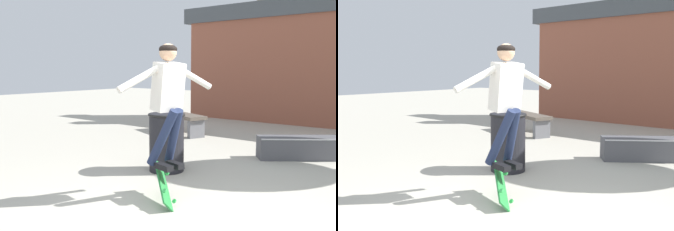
% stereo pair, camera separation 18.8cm
% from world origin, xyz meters
% --- Properties ---
extents(ground_plane, '(40.00, 40.00, 0.00)m').
position_xyz_m(ground_plane, '(0.00, 0.00, 0.00)').
color(ground_plane, '#B2AD9E').
extents(park_bench, '(1.73, 1.10, 0.51)m').
position_xyz_m(park_bench, '(-3.26, 4.53, 0.37)').
color(park_bench, brown).
rests_on(park_bench, ground_plane).
extents(skate_ledge, '(1.44, 1.23, 0.40)m').
position_xyz_m(skate_ledge, '(0.00, 3.70, 0.20)').
color(skate_ledge, '#4C4C51').
rests_on(skate_ledge, ground_plane).
extents(trash_bin, '(0.59, 0.59, 0.92)m').
position_xyz_m(trash_bin, '(-1.39, 1.61, 0.48)').
color(trash_bin, black).
rests_on(trash_bin, ground_plane).
extents(skater, '(0.50, 1.36, 1.52)m').
position_xyz_m(skater, '(-0.57, 0.59, 1.31)').
color(skater, silver).
extents(skateboard_flipping, '(0.63, 0.66, 0.47)m').
position_xyz_m(skateboard_flipping, '(-0.57, 0.50, 0.22)').
color(skateboard_flipping, '#237F38').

